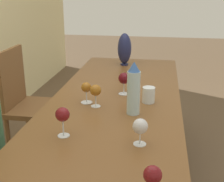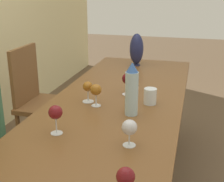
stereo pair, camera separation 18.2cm
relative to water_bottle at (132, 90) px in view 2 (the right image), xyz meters
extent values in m
cube|color=brown|center=(0.16, 0.13, -0.17)|extent=(2.34, 0.81, 0.04)
cylinder|color=brown|center=(1.23, -0.17, -0.53)|extent=(0.07, 0.07, 0.68)
cylinder|color=brown|center=(1.23, 0.44, -0.53)|extent=(0.07, 0.07, 0.68)
cylinder|color=#ADCCD6|center=(0.00, 0.00, -0.02)|extent=(0.07, 0.07, 0.25)
cone|color=#33599E|center=(0.00, 0.00, 0.13)|extent=(0.07, 0.07, 0.05)
cylinder|color=silver|center=(0.19, -0.08, -0.10)|extent=(0.08, 0.08, 0.10)
cylinder|color=#1E234C|center=(1.08, 0.18, -0.14)|extent=(0.07, 0.07, 0.01)
ellipsoid|color=#1E234C|center=(1.08, 0.18, 0.00)|extent=(0.12, 0.12, 0.27)
cylinder|color=silver|center=(0.07, 0.23, -0.14)|extent=(0.06, 0.06, 0.00)
cylinder|color=silver|center=(0.07, 0.23, -0.11)|extent=(0.01, 0.01, 0.07)
sphere|color=#995B19|center=(0.07, 0.23, -0.04)|extent=(0.07, 0.07, 0.07)
cylinder|color=silver|center=(-0.33, 0.30, -0.14)|extent=(0.06, 0.06, 0.00)
cylinder|color=silver|center=(-0.33, 0.30, -0.10)|extent=(0.01, 0.01, 0.08)
sphere|color=maroon|center=(-0.33, 0.30, -0.03)|extent=(0.07, 0.07, 0.07)
sphere|color=maroon|center=(-0.73, -0.13, -0.05)|extent=(0.06, 0.06, 0.06)
cylinder|color=silver|center=(-0.35, -0.06, -0.14)|extent=(0.06, 0.06, 0.00)
cylinder|color=silver|center=(-0.35, -0.06, -0.11)|extent=(0.01, 0.01, 0.06)
sphere|color=silver|center=(-0.35, -0.06, -0.05)|extent=(0.07, 0.07, 0.07)
cylinder|color=silver|center=(0.12, 0.30, -0.14)|extent=(0.07, 0.07, 0.00)
cylinder|color=silver|center=(0.12, 0.30, -0.11)|extent=(0.01, 0.01, 0.07)
sphere|color=#995B19|center=(0.12, 0.30, -0.05)|extent=(0.06, 0.06, 0.06)
cylinder|color=silver|center=(0.32, 0.09, -0.14)|extent=(0.07, 0.07, 0.00)
cylinder|color=silver|center=(0.32, 0.09, -0.11)|extent=(0.01, 0.01, 0.07)
sphere|color=#510C14|center=(0.32, 0.09, -0.04)|extent=(0.08, 0.08, 0.08)
cylinder|color=brown|center=(-0.08, 0.66, -0.66)|extent=(0.04, 0.04, 0.41)
cube|color=brown|center=(0.66, 0.85, -0.44)|extent=(0.44, 0.44, 0.04)
cube|color=brown|center=(0.66, 1.05, -0.18)|extent=(0.40, 0.03, 0.47)
cylinder|color=brown|center=(0.47, 0.66, -0.66)|extent=(0.04, 0.04, 0.41)
cylinder|color=brown|center=(0.85, 0.66, -0.66)|extent=(0.04, 0.04, 0.41)
cylinder|color=brown|center=(0.47, 1.04, -0.66)|extent=(0.04, 0.04, 0.41)
cylinder|color=brown|center=(0.85, 1.04, -0.66)|extent=(0.04, 0.04, 0.41)
camera|label=1|loc=(-1.62, -0.14, 0.55)|focal=50.00mm
camera|label=2|loc=(-1.58, -0.32, 0.55)|focal=50.00mm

